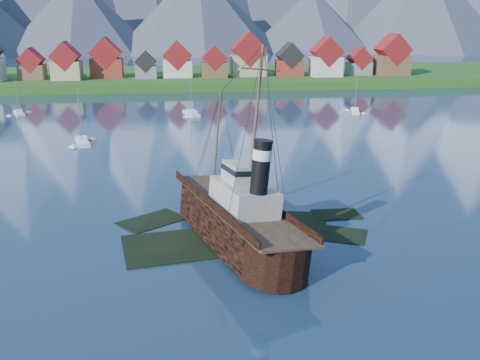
{
  "coord_description": "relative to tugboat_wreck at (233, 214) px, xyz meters",
  "views": [
    {
      "loc": [
        -6.49,
        -58.51,
        24.63
      ],
      "look_at": [
        2.33,
        6.0,
        5.0
      ],
      "focal_mm": 40.0,
      "sensor_mm": 36.0,
      "label": 1
    }
  ],
  "objects": [
    {
      "name": "seawall",
      "position": [
        -0.55,
        132.71,
        -2.96
      ],
      "size": [
        600.0,
        2.5,
        2.0
      ],
      "primitive_type": "cube",
      "color": "#3F3D38",
      "rests_on": "ground"
    },
    {
      "name": "sailboat_c",
      "position": [
        -46.89,
        92.27,
        -2.73
      ],
      "size": [
        4.73,
        7.97,
        10.06
      ],
      "rotation": [
        0.0,
        0.0,
        0.38
      ],
      "color": "silver",
      "rests_on": "ground"
    },
    {
      "name": "shoal",
      "position": [
        1.22,
        2.86,
        -3.31
      ],
      "size": [
        31.71,
        21.24,
        1.14
      ],
      "color": "black",
      "rests_on": "ground"
    },
    {
      "name": "tugboat_wreck",
      "position": [
        0.0,
        0.0,
        0.0
      ],
      "size": [
        6.89,
        29.68,
        23.52
      ],
      "rotation": [
        0.0,
        0.1,
        0.27
      ],
      "color": "black",
      "rests_on": "ground"
    },
    {
      "name": "sailboat_f",
      "position": [
        -24.74,
        53.42,
        -2.67
      ],
      "size": [
        4.34,
        9.24,
        12.5
      ],
      "rotation": [
        0.0,
        0.0,
        0.24
      ],
      "color": "silver",
      "rests_on": "ground"
    },
    {
      "name": "town",
      "position": [
        -33.67,
        152.9,
        6.03
      ],
      "size": [
        250.96,
        16.69,
        17.3
      ],
      "color": "maroon",
      "rests_on": "ground"
    },
    {
      "name": "ground",
      "position": [
        -0.55,
        0.71,
        -2.96
      ],
      "size": [
        1400.0,
        1400.0,
        0.0
      ],
      "primitive_type": "plane",
      "color": "#182D44",
      "rests_on": "ground"
    },
    {
      "name": "sailboat_e",
      "position": [
        -0.8,
        84.95,
        -2.7
      ],
      "size": [
        4.51,
        10.36,
        11.67
      ],
      "rotation": [
        0.0,
        0.0,
        0.21
      ],
      "color": "silver",
      "rests_on": "ground"
    },
    {
      "name": "shore_bank",
      "position": [
        -0.55,
        170.71,
        -2.96
      ],
      "size": [
        600.0,
        80.0,
        3.2
      ],
      "primitive_type": "cube",
      "color": "#1D4714",
      "rests_on": "ground"
    },
    {
      "name": "sailboat_d",
      "position": [
        44.13,
        82.72,
        -2.7
      ],
      "size": [
        4.27,
        8.55,
        11.32
      ],
      "rotation": [
        0.0,
        0.0,
        -0.28
      ],
      "color": "silver",
      "rests_on": "ground"
    }
  ]
}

